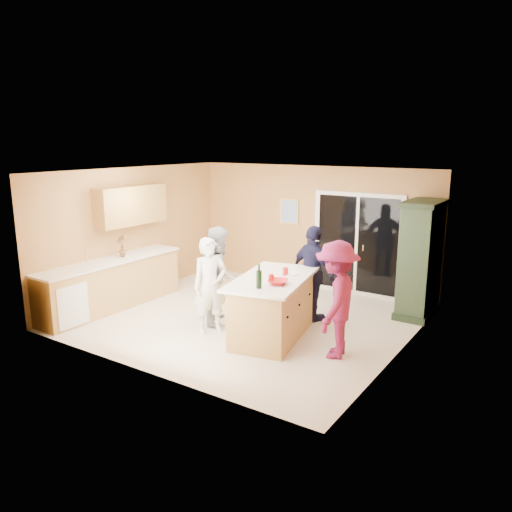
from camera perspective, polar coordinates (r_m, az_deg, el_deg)
The scene contains 22 objects.
floor at distance 9.00m, azimuth -1.16°, elevation -7.15°, with size 5.50×5.50×0.00m, color #EEE5CD.
ceiling at distance 8.46m, azimuth -1.24°, elevation 9.61°, with size 5.50×5.00×0.10m, color white.
wall_back at distance 10.75m, azimuth 6.39°, elevation 3.30°, with size 5.50×0.10×2.60m, color #E2A55D.
wall_front at distance 6.79m, azimuth -13.27°, elevation -2.76°, with size 5.50×0.10×2.60m, color #E2A55D.
wall_left at distance 10.42m, azimuth -13.77°, elevation 2.69°, with size 0.10×5.00×2.60m, color #E2A55D.
wall_right at distance 7.47m, azimuth 16.47°, elevation -1.51°, with size 0.10×5.00×2.60m, color #E2A55D.
left_cabinet_run at distance 9.71m, azimuth -16.80°, elevation -3.33°, with size 0.65×3.05×1.24m.
upper_cabinets at distance 10.07m, azimuth -14.10°, elevation 5.63°, with size 0.35×1.60×0.75m, color #B88947.
sliding_door at distance 10.34m, azimuth 11.45°, elevation 1.31°, with size 1.90×0.07×2.10m.
framed_picture at distance 10.94m, azimuth 3.80°, elevation 5.11°, with size 0.46×0.04×0.56m.
kitchen_island at distance 8.04m, azimuth 1.90°, elevation -6.11°, with size 1.40×2.08×1.00m.
green_hutch at distance 9.38m, azimuth 18.29°, elevation -0.49°, with size 0.60×1.14×2.09m.
woman_white at distance 8.19m, azimuth -5.27°, elevation -3.39°, with size 0.58×0.38×1.59m, color silver.
woman_grey at distance 8.63m, azimuth -4.17°, elevation -2.18°, with size 0.82×0.64×1.69m, color #B0B0B3.
woman_navy at distance 8.74m, azimuth 6.53°, elevation -2.02°, with size 0.99×0.41×1.69m, color #1A1B3A.
woman_magenta at distance 7.33m, azimuth 9.16°, elevation -4.95°, with size 1.12×0.64×1.73m, color #7C1B51.
serving_bowl at distance 7.51m, azimuth 2.51°, elevation -2.97°, with size 0.30×0.30×0.07m, color red.
tulip_vase at distance 9.83m, azimuth -15.07°, elevation 1.16°, with size 0.23×0.16×0.44m, color maroon.
tumbler_near at distance 7.63m, azimuth 1.74°, elevation -2.53°, with size 0.08×0.08×0.12m, color red.
tumbler_far at distance 8.00m, azimuth 3.38°, elevation -1.77°, with size 0.09×0.09×0.13m, color red.
wine_bottle at distance 7.28m, azimuth 0.34°, elevation -2.63°, with size 0.08×0.08×0.36m.
white_plate at distance 8.07m, azimuth 4.00°, elevation -2.05°, with size 0.25×0.25×0.02m, color white.
Camera 1 is at (4.80, -6.95, 3.11)m, focal length 35.00 mm.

